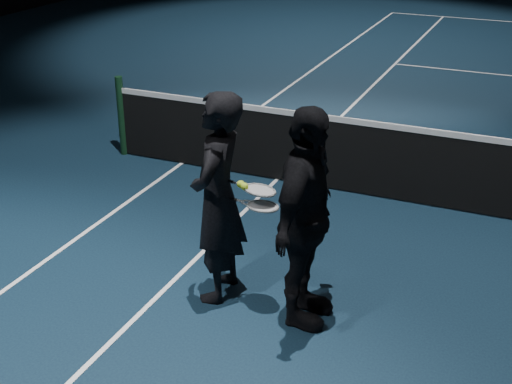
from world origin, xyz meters
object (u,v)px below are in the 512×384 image
(player_b, at_px, (305,219))
(tennis_balls, at_px, (243,183))
(racket_upper, at_px, (260,190))
(player_a, at_px, (218,198))
(racket_lower, at_px, (263,206))

(player_b, bearing_deg, tennis_balls, 82.63)
(tennis_balls, bearing_deg, player_b, -6.04)
(racket_upper, bearing_deg, player_b, -9.08)
(player_a, height_order, player_b, same)
(racket_upper, relative_size, tennis_balls, 5.67)
(racket_upper, distance_m, tennis_balls, 0.16)
(player_b, relative_size, tennis_balls, 16.25)
(player_b, relative_size, racket_lower, 2.87)
(player_b, distance_m, tennis_balls, 0.63)
(player_a, distance_m, racket_lower, 0.45)
(player_a, relative_size, player_b, 1.00)
(racket_lower, height_order, tennis_balls, tennis_balls)
(player_a, distance_m, racket_upper, 0.43)
(racket_lower, distance_m, tennis_balls, 0.26)
(tennis_balls, bearing_deg, racket_upper, 8.01)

